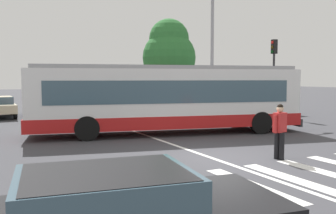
{
  "coord_description": "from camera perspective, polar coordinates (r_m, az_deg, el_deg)",
  "views": [
    {
      "loc": [
        -6.62,
        -9.55,
        2.51
      ],
      "look_at": [
        0.35,
        4.22,
        1.3
      ],
      "focal_mm": 39.55,
      "sensor_mm": 36.0,
      "label": 1
    }
  ],
  "objects": [
    {
      "name": "parked_car_white",
      "position": [
        26.62,
        -13.14,
        0.61
      ],
      "size": [
        2.07,
        4.59,
        1.35
      ],
      "color": "black",
      "rests_on": "ground_plane"
    },
    {
      "name": "traffic_light_far_corner",
      "position": [
        24.66,
        15.99,
        6.16
      ],
      "size": [
        0.33,
        0.32,
        4.95
      ],
      "color": "#28282B",
      "rests_on": "ground_plane"
    },
    {
      "name": "twin_arm_street_lamp",
      "position": [
        23.82,
        6.85,
        12.29
      ],
      "size": [
        4.22,
        0.32,
        9.45
      ],
      "color": "#939399",
      "rests_on": "ground_plane"
    },
    {
      "name": "bus_stop_shelter",
      "position": [
        26.73,
        13.48,
        4.16
      ],
      "size": [
        4.04,
        1.54,
        3.25
      ],
      "color": "#28282B",
      "rests_on": "ground_plane"
    },
    {
      "name": "parked_car_blue",
      "position": [
        26.31,
        -18.7,
        0.44
      ],
      "size": [
        1.91,
        4.52,
        1.35
      ],
      "color": "black",
      "rests_on": "ground_plane"
    },
    {
      "name": "lane_center_line",
      "position": [
        13.44,
        2.13,
        -6.27
      ],
      "size": [
        0.16,
        24.0,
        0.01
      ],
      "primitive_type": "cube",
      "color": "silver",
      "rests_on": "ground_plane"
    },
    {
      "name": "pedestrian_crossing_street",
      "position": [
        11.89,
        16.83,
        -3.16
      ],
      "size": [
        0.56,
        0.35,
        1.72
      ],
      "color": "black",
      "rests_on": "ground_plane"
    },
    {
      "name": "background_tree_right",
      "position": [
        30.06,
        0.16,
        8.45
      ],
      "size": [
        4.29,
        4.29,
        7.26
      ],
      "color": "brown",
      "rests_on": "ground_plane"
    },
    {
      "name": "crosswalk_painted_stripes",
      "position": [
        9.91,
        18.46,
        -10.4
      ],
      "size": [
        7.94,
        3.24,
        0.01
      ],
      "color": "silver",
      "rests_on": "ground_plane"
    },
    {
      "name": "ground_plane",
      "position": [
        11.89,
        7.79,
        -7.75
      ],
      "size": [
        160.0,
        160.0,
        0.0
      ],
      "primitive_type": "plane",
      "color": "#3D3D42"
    },
    {
      "name": "city_transit_bus",
      "position": [
        16.72,
        -0.12,
        1.32
      ],
      "size": [
        12.49,
        5.15,
        3.06
      ],
      "color": "black",
      "rests_on": "ground_plane"
    },
    {
      "name": "parked_car_black",
      "position": [
        27.0,
        -7.05,
        0.74
      ],
      "size": [
        2.12,
        4.61,
        1.35
      ],
      "color": "black",
      "rests_on": "ground_plane"
    },
    {
      "name": "parked_car_red",
      "position": [
        28.53,
        -2.63,
        0.97
      ],
      "size": [
        1.89,
        4.51,
        1.35
      ],
      "color": "black",
      "rests_on": "ground_plane"
    }
  ]
}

